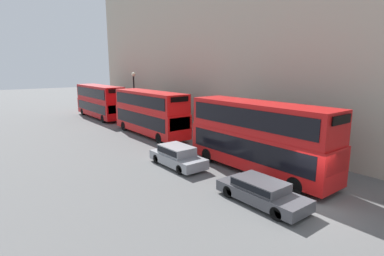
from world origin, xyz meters
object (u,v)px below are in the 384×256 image
car_hatchback (177,155)px  pedestrian (134,114)px  bus_leading (258,135)px  bus_second_in_queue (150,111)px  bus_third_in_queue (100,100)px  car_dark_sedan (261,191)px

car_hatchback → pedestrian: pedestrian is taller
bus_leading → car_hatchback: size_ratio=2.31×
bus_second_in_queue → bus_leading: bearing=-90.0°
bus_second_in_queue → pedestrian: bearing=72.8°
bus_third_in_queue → car_hatchback: size_ratio=2.41×
bus_second_in_queue → car_hatchback: size_ratio=2.31×
car_dark_sedan → pedestrian: pedestrian is taller
car_dark_sedan → pedestrian: 26.88m
bus_third_in_queue → car_dark_sedan: size_ratio=2.29×
bus_second_in_queue → car_hatchback: bearing=-109.5°
bus_second_in_queue → bus_third_in_queue: bus_second_in_queue is taller
bus_leading → pedestrian: bus_leading is taller
bus_second_in_queue → bus_third_in_queue: size_ratio=0.96×
bus_third_in_queue → car_hatchback: bearing=-98.4°
car_hatchback → bus_third_in_queue: bearing=81.6°
bus_third_in_queue → car_hatchback: bus_third_in_queue is taller
bus_leading → bus_second_in_queue: size_ratio=1.00×
bus_third_in_queue → car_dark_sedan: (-3.40, -30.28, -1.74)m
bus_leading → car_hatchback: bearing=129.1°
pedestrian → bus_leading: bearing=-97.1°
bus_second_in_queue → car_dark_sedan: bus_second_in_queue is taller
bus_leading → pedestrian: (2.85, 23.01, -1.77)m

